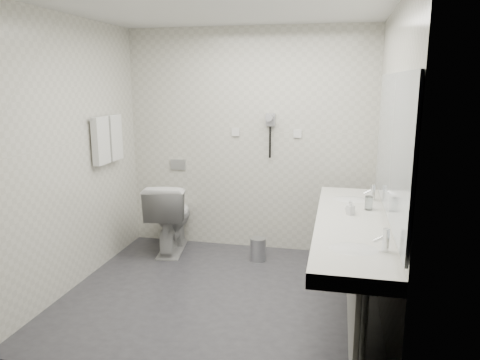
# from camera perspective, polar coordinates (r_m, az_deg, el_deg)

# --- Properties ---
(floor) EXTENTS (2.80, 2.80, 0.00)m
(floor) POSITION_cam_1_polar(r_m,az_deg,el_deg) (4.31, -2.45, -14.10)
(floor) COLOR #2C2B31
(floor) RESTS_ON ground
(ceiling) EXTENTS (2.80, 2.80, 0.00)m
(ceiling) POSITION_cam_1_polar(r_m,az_deg,el_deg) (3.91, -2.80, 20.88)
(ceiling) COLOR silver
(ceiling) RESTS_ON wall_back
(wall_back) EXTENTS (2.80, 0.00, 2.80)m
(wall_back) POSITION_cam_1_polar(r_m,az_deg,el_deg) (5.17, 1.11, 4.89)
(wall_back) COLOR beige
(wall_back) RESTS_ON floor
(wall_front) EXTENTS (2.80, 0.00, 2.80)m
(wall_front) POSITION_cam_1_polar(r_m,az_deg,el_deg) (2.71, -9.71, -2.08)
(wall_front) COLOR beige
(wall_front) RESTS_ON floor
(wall_left) EXTENTS (0.00, 2.60, 2.60)m
(wall_left) POSITION_cam_1_polar(r_m,az_deg,el_deg) (4.49, -20.19, 3.00)
(wall_left) COLOR beige
(wall_left) RESTS_ON floor
(wall_right) EXTENTS (0.00, 2.60, 2.60)m
(wall_right) POSITION_cam_1_polar(r_m,az_deg,el_deg) (3.81, 18.18, 1.62)
(wall_right) COLOR beige
(wall_right) RESTS_ON floor
(vanity_counter) EXTENTS (0.55, 2.20, 0.10)m
(vanity_counter) POSITION_cam_1_polar(r_m,az_deg,el_deg) (3.71, 13.77, -5.59)
(vanity_counter) COLOR silver
(vanity_counter) RESTS_ON floor
(vanity_panel) EXTENTS (0.03, 2.15, 0.75)m
(vanity_panel) POSITION_cam_1_polar(r_m,az_deg,el_deg) (3.86, 13.82, -11.64)
(vanity_panel) COLOR gray
(vanity_panel) RESTS_ON floor
(vanity_post_near) EXTENTS (0.06, 0.06, 0.75)m
(vanity_post_near) POSITION_cam_1_polar(r_m,az_deg,el_deg) (2.93, 14.87, -19.82)
(vanity_post_near) COLOR silver
(vanity_post_near) RESTS_ON floor
(vanity_post_far) EXTENTS (0.06, 0.06, 0.75)m
(vanity_post_far) POSITION_cam_1_polar(r_m,az_deg,el_deg) (4.83, 13.93, -6.70)
(vanity_post_far) COLOR silver
(vanity_post_far) RESTS_ON floor
(mirror) EXTENTS (0.02, 2.20, 1.05)m
(mirror) POSITION_cam_1_polar(r_m,az_deg,el_deg) (3.58, 18.46, 4.20)
(mirror) COLOR #B2BCC6
(mirror) RESTS_ON wall_right
(basin_near) EXTENTS (0.40, 0.31, 0.05)m
(basin_near) POSITION_cam_1_polar(r_m,az_deg,el_deg) (3.08, 14.03, -8.63)
(basin_near) COLOR silver
(basin_near) RESTS_ON vanity_counter
(basin_far) EXTENTS (0.40, 0.31, 0.05)m
(basin_far) POSITION_cam_1_polar(r_m,az_deg,el_deg) (4.32, 13.62, -2.55)
(basin_far) COLOR silver
(basin_far) RESTS_ON vanity_counter
(faucet_near) EXTENTS (0.04, 0.04, 0.15)m
(faucet_near) POSITION_cam_1_polar(r_m,az_deg,el_deg) (3.06, 17.79, -7.18)
(faucet_near) COLOR silver
(faucet_near) RESTS_ON vanity_counter
(faucet_far) EXTENTS (0.04, 0.04, 0.15)m
(faucet_far) POSITION_cam_1_polar(r_m,az_deg,el_deg) (4.31, 16.27, -1.50)
(faucet_far) COLOR silver
(faucet_far) RESTS_ON vanity_counter
(soap_bottle_a) EXTENTS (0.07, 0.07, 0.11)m
(soap_bottle_a) POSITION_cam_1_polar(r_m,az_deg,el_deg) (3.81, 13.68, -3.41)
(soap_bottle_a) COLOR white
(soap_bottle_a) RESTS_ON vanity_counter
(soap_bottle_b) EXTENTS (0.12, 0.12, 0.11)m
(soap_bottle_b) POSITION_cam_1_polar(r_m,az_deg,el_deg) (3.87, 13.61, -3.25)
(soap_bottle_b) COLOR white
(soap_bottle_b) RESTS_ON vanity_counter
(glass_left) EXTENTS (0.07, 0.07, 0.12)m
(glass_left) POSITION_cam_1_polar(r_m,az_deg,el_deg) (3.99, 15.81, -2.79)
(glass_left) COLOR silver
(glass_left) RESTS_ON vanity_counter
(glass_right) EXTENTS (0.07, 0.07, 0.10)m
(glass_right) POSITION_cam_1_polar(r_m,az_deg,el_deg) (4.03, 15.78, -2.75)
(glass_right) COLOR silver
(glass_right) RESTS_ON vanity_counter
(toilet) EXTENTS (0.57, 0.86, 0.81)m
(toilet) POSITION_cam_1_polar(r_m,az_deg,el_deg) (5.26, -8.73, -4.55)
(toilet) COLOR silver
(toilet) RESTS_ON floor
(flush_plate) EXTENTS (0.18, 0.02, 0.12)m
(flush_plate) POSITION_cam_1_polar(r_m,az_deg,el_deg) (5.43, -7.77, 1.93)
(flush_plate) COLOR #B2B5BA
(flush_plate) RESTS_ON wall_back
(pedal_bin) EXTENTS (0.18, 0.18, 0.24)m
(pedal_bin) POSITION_cam_1_polar(r_m,az_deg,el_deg) (5.01, 2.26, -8.74)
(pedal_bin) COLOR #B2B5BA
(pedal_bin) RESTS_ON floor
(bin_lid) EXTENTS (0.17, 0.17, 0.02)m
(bin_lid) POSITION_cam_1_polar(r_m,az_deg,el_deg) (4.96, 2.28, -7.37)
(bin_lid) COLOR #B2B5BA
(bin_lid) RESTS_ON pedal_bin
(towel_rail) EXTENTS (0.02, 0.62, 0.02)m
(towel_rail) POSITION_cam_1_polar(r_m,az_deg,el_deg) (4.90, -16.50, 7.50)
(towel_rail) COLOR silver
(towel_rail) RESTS_ON wall_left
(towel_near) EXTENTS (0.07, 0.24, 0.48)m
(towel_near) POSITION_cam_1_polar(r_m,az_deg,el_deg) (4.79, -17.04, 4.73)
(towel_near) COLOR silver
(towel_near) RESTS_ON towel_rail
(towel_far) EXTENTS (0.07, 0.24, 0.48)m
(towel_far) POSITION_cam_1_polar(r_m,az_deg,el_deg) (5.04, -15.49, 5.16)
(towel_far) COLOR silver
(towel_far) RESTS_ON towel_rail
(dryer_cradle) EXTENTS (0.10, 0.04, 0.14)m
(dryer_cradle) POSITION_cam_1_polar(r_m,az_deg,el_deg) (5.07, 3.85, 7.56)
(dryer_cradle) COLOR gray
(dryer_cradle) RESTS_ON wall_back
(dryer_barrel) EXTENTS (0.08, 0.14, 0.08)m
(dryer_barrel) POSITION_cam_1_polar(r_m,az_deg,el_deg) (5.00, 3.73, 7.84)
(dryer_barrel) COLOR gray
(dryer_barrel) RESTS_ON dryer_cradle
(dryer_cord) EXTENTS (0.02, 0.02, 0.35)m
(dryer_cord) POSITION_cam_1_polar(r_m,az_deg,el_deg) (5.09, 3.78, 4.74)
(dryer_cord) COLOR black
(dryer_cord) RESTS_ON dryer_cradle
(switch_plate_a) EXTENTS (0.09, 0.02, 0.09)m
(switch_plate_a) POSITION_cam_1_polar(r_m,az_deg,el_deg) (5.18, -0.55, 6.01)
(switch_plate_a) COLOR silver
(switch_plate_a) RESTS_ON wall_back
(switch_plate_b) EXTENTS (0.09, 0.02, 0.09)m
(switch_plate_b) POSITION_cam_1_polar(r_m,az_deg,el_deg) (5.07, 7.22, 5.78)
(switch_plate_b) COLOR silver
(switch_plate_b) RESTS_ON wall_back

